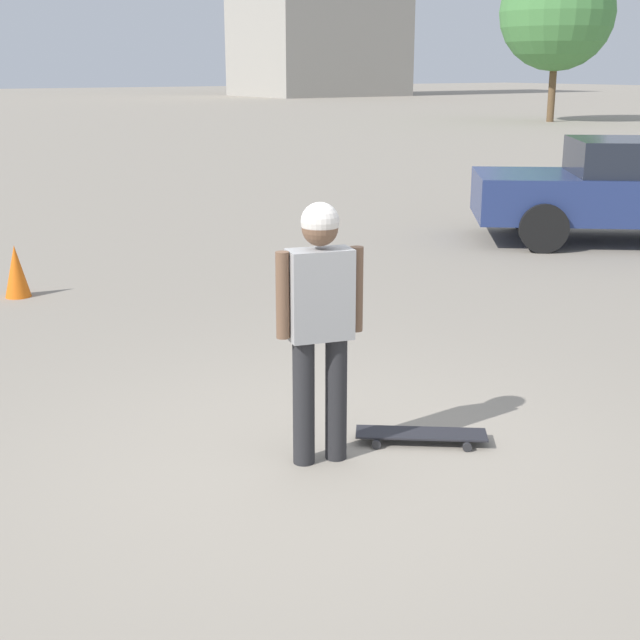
# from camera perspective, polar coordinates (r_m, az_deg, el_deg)

# --- Properties ---
(ground_plane) EXTENTS (220.00, 220.00, 0.00)m
(ground_plane) POSITION_cam_1_polar(r_m,az_deg,el_deg) (5.94, 0.00, -8.94)
(ground_plane) COLOR gray
(person) EXTENTS (0.29, 0.56, 1.70)m
(person) POSITION_cam_1_polar(r_m,az_deg,el_deg) (5.59, 0.00, 0.54)
(person) COLOR #262628
(person) RESTS_ON ground_plane
(skateboard) EXTENTS (0.72, 0.85, 0.07)m
(skateboard) POSITION_cam_1_polar(r_m,az_deg,el_deg) (6.21, 6.49, -7.27)
(skateboard) COLOR #232328
(skateboard) RESTS_ON ground_plane
(car_parked_near) EXTENTS (4.24, 4.72, 1.50)m
(car_parked_near) POSITION_cam_1_polar(r_m,az_deg,el_deg) (13.92, 19.59, 7.91)
(car_parked_near) COLOR navy
(car_parked_near) RESTS_ON ground_plane
(tree_distant) EXTENTS (5.29, 5.29, 7.60)m
(tree_distant) POSITION_cam_1_polar(r_m,az_deg,el_deg) (44.81, 14.95, 18.49)
(tree_distant) COLOR brown
(tree_distant) RESTS_ON ground_plane
(traffic_cone) EXTENTS (0.29, 0.29, 0.59)m
(traffic_cone) POSITION_cam_1_polar(r_m,az_deg,el_deg) (10.54, -18.87, 2.98)
(traffic_cone) COLOR orange
(traffic_cone) RESTS_ON ground_plane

